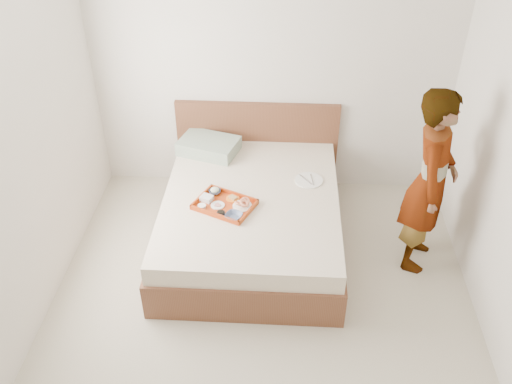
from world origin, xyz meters
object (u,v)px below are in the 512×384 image
object	(u,v)px
dinner_plate	(309,180)
person	(430,182)
bed	(251,219)
tray	(225,204)

from	to	relation	value
dinner_plate	person	size ratio (longest dim) A/B	0.16
bed	person	bearing A→B (deg)	-5.07
bed	tray	distance (m)	0.40
bed	dinner_plate	xyz separation A→B (m)	(0.52, 0.27, 0.27)
dinner_plate	person	distance (m)	1.09
bed	dinner_plate	distance (m)	0.64
tray	dinner_plate	distance (m)	0.85
bed	person	size ratio (longest dim) A/B	1.20
dinner_plate	bed	bearing A→B (deg)	-152.74
tray	person	distance (m)	1.73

